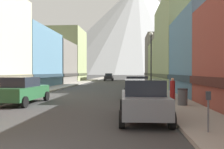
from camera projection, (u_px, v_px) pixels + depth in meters
sidewalk_left at (75, 83)px, 39.82m from camera, size 2.50×100.00×0.15m
sidewalk_right at (147, 84)px, 38.89m from camera, size 2.50×100.00×0.15m
storefront_left_2 at (27, 59)px, 30.96m from camera, size 6.97×11.34×8.01m
storefront_left_3 at (50, 63)px, 42.21m from camera, size 8.23×10.04×7.68m
storefront_left_4 at (63, 56)px, 52.67m from camera, size 9.83×10.05×11.99m
storefront_right_2 at (186, 46)px, 31.07m from camera, size 7.35×13.71×11.74m
storefront_right_3 at (170, 63)px, 44.32m from camera, size 7.86×12.72×7.91m
storefront_right_4 at (159, 58)px, 56.05m from camera, size 6.48×9.76×11.31m
car_left_1 at (23, 90)px, 14.88m from camera, size 2.16×4.45×1.78m
car_right_0 at (143, 99)px, 9.96m from camera, size 2.16×4.45×1.78m
car_right_1 at (137, 87)px, 18.11m from camera, size 2.08×4.41×1.78m
car_driving_0 at (109, 77)px, 54.15m from camera, size 2.06×4.40×1.78m
parking_meter_near at (208, 106)px, 7.31m from camera, size 0.14×0.10×1.33m
trash_bin_right at (183, 97)px, 13.33m from camera, size 0.59×0.59×0.98m
pedestrian_0 at (172, 90)px, 15.88m from camera, size 0.36×0.36×1.55m
streetlamp_right at (151, 53)px, 22.04m from camera, size 0.36×0.36×5.86m
mountain_backdrop at (138, 29)px, 262.14m from camera, size 212.38×212.38×105.24m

